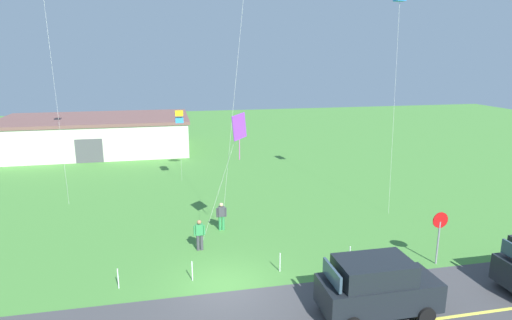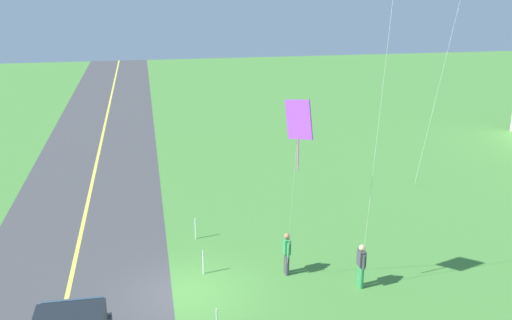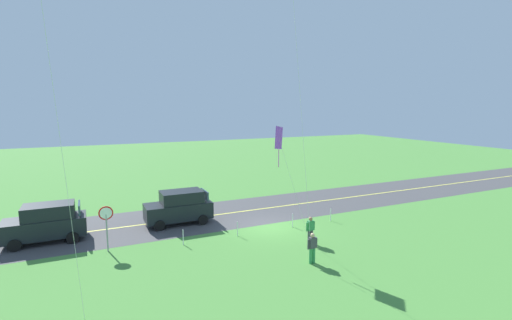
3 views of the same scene
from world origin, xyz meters
TOP-DOWN VIEW (x-y plane):
  - ground_plane at (0.00, 0.00)m, footprint 120.00×120.00m
  - car_suv_foreground at (5.25, -3.23)m, footprint 4.40×2.12m
  - stop_sign at (9.96, -0.10)m, footprint 0.76×0.08m
  - person_adult_near at (-0.76, 3.66)m, footprint 0.58×0.22m
  - person_adult_companion at (0.64, 5.95)m, footprint 0.58×0.22m
  - kite_red_low at (1.24, 3.46)m, footprint 2.45×0.69m
  - kite_green_far at (-1.18, 14.72)m, footprint 0.56×1.78m
  - warehouse_distant at (-9.11, 28.90)m, footprint 18.36×10.20m
  - fence_post_0 at (-4.40, 0.70)m, footprint 0.05×0.05m
  - fence_post_1 at (-1.33, 0.70)m, footprint 0.05×0.05m
  - fence_post_2 at (2.60, 0.70)m, footprint 0.05×0.05m
  - fence_post_3 at (5.97, 0.70)m, footprint 0.05×0.05m

SIDE VIEW (x-z plane):
  - ground_plane at x=0.00m, z-range -0.10..0.00m
  - fence_post_0 at x=-4.40m, z-range 0.00..0.90m
  - fence_post_1 at x=-1.33m, z-range 0.00..0.90m
  - fence_post_2 at x=2.60m, z-range 0.00..0.90m
  - fence_post_3 at x=5.97m, z-range 0.00..0.90m
  - person_adult_near at x=-0.76m, z-range 0.06..1.66m
  - person_adult_companion at x=0.64m, z-range 0.06..1.66m
  - car_suv_foreground at x=5.25m, z-range 0.03..2.27m
  - warehouse_distant at x=-9.11m, z-range 0.00..3.50m
  - stop_sign at x=9.96m, z-range 0.52..3.08m
  - kite_green_far at x=-1.18m, z-range 2.40..8.09m
  - kite_red_low at x=1.24m, z-range 2.68..9.57m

